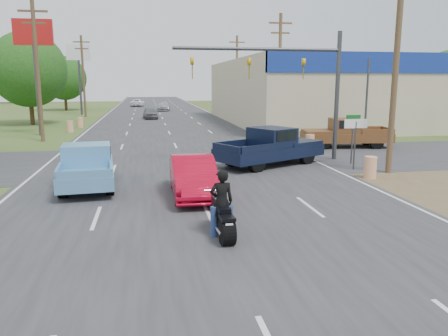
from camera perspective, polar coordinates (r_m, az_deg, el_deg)
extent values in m
cube|color=#2D2D30|center=(46.15, -7.70, 5.69)|extent=(15.00, 180.00, 0.02)
cube|color=#2D2D30|center=(24.37, -5.43, 0.96)|extent=(120.00, 10.00, 0.02)
cube|color=#B7A88C|center=(57.09, 26.72, 8.95)|extent=(50.00, 28.00, 6.60)
cylinder|color=#4C3823|center=(22.10, 21.52, 12.22)|extent=(0.28, 0.28, 10.00)
cylinder|color=#4C3823|center=(38.65, 7.26, 12.08)|extent=(0.28, 0.28, 10.00)
cube|color=#4C3823|center=(38.95, 7.42, 18.27)|extent=(2.00, 0.14, 0.14)
cube|color=#4C3823|center=(38.86, 7.39, 17.10)|extent=(1.60, 0.14, 0.14)
cylinder|color=#4C3823|center=(56.09, 1.70, 11.82)|extent=(0.28, 0.28, 10.00)
cube|color=#4C3823|center=(56.30, 1.72, 16.10)|extent=(2.00, 0.14, 0.14)
cube|color=#4C3823|center=(56.24, 1.72, 15.29)|extent=(1.60, 0.14, 0.14)
cylinder|color=#4C3823|center=(34.76, -23.17, 11.42)|extent=(0.28, 0.28, 10.00)
cube|color=#4C3823|center=(35.10, -23.72, 18.27)|extent=(2.00, 0.14, 0.14)
cube|color=#4C3823|center=(35.00, -23.61, 16.97)|extent=(1.60, 0.14, 0.14)
cylinder|color=#4C3823|center=(58.41, -17.90, 11.28)|extent=(0.28, 0.28, 10.00)
cube|color=#4C3823|center=(58.62, -18.15, 15.38)|extent=(2.00, 0.14, 0.14)
cube|color=#4C3823|center=(58.56, -18.10, 14.60)|extent=(1.60, 0.14, 0.14)
cylinder|color=#422D19|center=(49.37, -23.83, 7.07)|extent=(0.44, 0.44, 3.24)
sphere|color=#174C15|center=(49.31, -24.20, 11.66)|extent=(7.56, 7.56, 7.56)
cylinder|color=#422D19|center=(73.01, -19.97, 8.21)|extent=(0.44, 0.44, 2.88)
sphere|color=#174C15|center=(72.96, -20.16, 10.96)|extent=(6.72, 6.72, 6.72)
cylinder|color=#422D19|center=(94.91, 27.08, 8.40)|extent=(0.44, 0.44, 3.60)
cylinder|color=#422D19|center=(105.87, 7.57, 9.60)|extent=(0.44, 0.44, 3.42)
sphere|color=#174C15|center=(105.85, 7.63, 11.87)|extent=(7.98, 7.98, 7.98)
cylinder|color=#422D19|center=(104.78, -25.94, 8.68)|extent=(0.44, 0.44, 3.78)
sphere|color=#174C15|center=(104.78, -26.16, 11.20)|extent=(8.82, 8.82, 8.82)
cylinder|color=orange|center=(20.82, 18.55, 0.07)|extent=(0.56, 0.56, 1.00)
cylinder|color=orange|center=(28.61, 11.16, 3.30)|extent=(0.56, 0.56, 1.00)
cylinder|color=orange|center=(40.63, -19.45, 5.13)|extent=(0.56, 0.56, 1.00)
cylinder|color=orange|center=(44.52, -18.25, 5.67)|extent=(0.56, 0.56, 1.00)
cylinder|color=#3F3F44|center=(38.88, -23.26, 10.54)|extent=(0.30, 0.30, 9.00)
cube|color=#B21414|center=(39.07, -23.69, 15.96)|extent=(3.00, 0.35, 2.00)
cylinder|color=#3F3F44|center=(62.51, -18.31, 10.75)|extent=(0.30, 0.30, 9.00)
cube|color=white|center=(62.63, -18.52, 14.13)|extent=(3.00, 0.35, 2.00)
cylinder|color=#3F3F44|center=(22.54, 16.70, 2.79)|extent=(0.08, 0.08, 2.40)
cube|color=white|center=(22.42, 16.85, 5.57)|extent=(1.20, 0.05, 0.45)
cylinder|color=#3F3F44|center=(24.14, 16.38, 3.33)|extent=(0.08, 0.08, 2.40)
cube|color=#0C591E|center=(24.01, 16.55, 6.40)|extent=(0.80, 0.04, 0.22)
cylinder|color=#3F3F44|center=(25.18, 14.53, 8.98)|extent=(0.24, 0.24, 7.00)
cylinder|color=#3F3F44|center=(23.73, 4.53, 15.23)|extent=(9.00, 0.18, 0.18)
imported|color=gold|center=(24.44, 10.37, 13.91)|extent=(0.18, 0.40, 1.10)
imported|color=gold|center=(23.58, 3.30, 14.18)|extent=(0.18, 0.40, 1.10)
imported|color=gold|center=(23.08, -4.20, 14.23)|extent=(0.18, 0.40, 1.10)
imported|color=#B90822|center=(16.63, -4.03, -1.13)|extent=(1.62, 4.61, 1.52)
cylinder|color=black|center=(11.75, 0.41, -8.33)|extent=(0.39, 0.75, 0.73)
cylinder|color=black|center=(13.24, -1.20, -6.08)|extent=(0.17, 0.74, 0.73)
cube|color=black|center=(12.42, -0.47, -5.69)|extent=(0.31, 1.34, 0.33)
cube|color=black|center=(12.62, -0.75, -4.37)|extent=(0.32, 0.62, 0.24)
cube|color=black|center=(12.06, -0.13, -5.33)|extent=(0.36, 0.63, 0.11)
cylinder|color=white|center=(12.87, -1.06, -2.89)|extent=(0.72, 0.09, 0.06)
cube|color=white|center=(11.44, 0.70, -7.58)|extent=(0.20, 0.03, 0.13)
imported|color=black|center=(12.21, -0.32, -4.87)|extent=(0.69, 0.47, 1.83)
cylinder|color=black|center=(20.64, -19.61, -0.34)|extent=(0.38, 0.85, 0.83)
cylinder|color=black|center=(20.56, -14.79, -0.10)|extent=(0.38, 0.85, 0.83)
cylinder|color=black|center=(17.49, -20.39, -2.36)|extent=(0.38, 0.85, 0.83)
cylinder|color=black|center=(17.40, -14.70, -2.09)|extent=(0.38, 0.85, 0.83)
cube|color=#5E9AC9|center=(18.96, -17.40, -0.47)|extent=(2.52, 5.53, 0.54)
cube|color=#5E9AC9|center=(20.48, -17.30, 1.34)|extent=(2.13, 2.20, 0.19)
cube|color=#5E9AC9|center=(18.94, -17.51, 1.68)|extent=(2.03, 1.77, 0.88)
cube|color=black|center=(18.92, -17.54, 2.14)|extent=(2.05, 1.45, 0.47)
cube|color=#5E9AC9|center=(16.29, -17.82, -0.84)|extent=(1.90, 0.25, 0.31)
cylinder|color=black|center=(24.93, 7.46, 2.19)|extent=(0.97, 0.73, 0.92)
cylinder|color=black|center=(23.63, 10.76, 1.60)|extent=(0.97, 0.73, 0.92)
cylinder|color=black|center=(22.57, 1.03, 1.36)|extent=(0.97, 0.73, 0.92)
cylinder|color=black|center=(21.12, 4.30, 0.65)|extent=(0.97, 0.73, 0.92)
cube|color=black|center=(22.98, 6.02, 2.11)|extent=(6.34, 4.79, 0.60)
cube|color=black|center=(24.18, 9.11, 3.38)|extent=(3.02, 2.98, 0.21)
cube|color=black|center=(22.95, 6.28, 4.06)|extent=(2.56, 2.70, 0.97)
cube|color=black|center=(22.93, 6.29, 4.48)|extent=(2.27, 2.57, 0.52)
cube|color=black|center=(21.02, 0.27, 2.60)|extent=(1.06, 1.91, 0.34)
cylinder|color=black|center=(29.09, 12.92, 3.25)|extent=(0.93, 0.45, 0.89)
cylinder|color=black|center=(30.88, 12.00, 3.73)|extent=(0.93, 0.45, 0.89)
cylinder|color=black|center=(30.20, 19.31, 3.18)|extent=(0.93, 0.45, 0.89)
cylinder|color=black|center=(31.93, 18.07, 3.66)|extent=(0.93, 0.45, 0.89)
cube|color=brown|center=(30.45, 15.64, 3.92)|extent=(6.04, 2.97, 0.58)
cube|color=brown|center=(29.91, 12.49, 4.66)|extent=(2.46, 2.39, 0.20)
cube|color=brown|center=(30.33, 15.50, 5.35)|extent=(1.99, 2.26, 0.95)
cube|color=black|center=(30.32, 15.52, 5.66)|extent=(1.65, 2.26, 0.50)
cube|color=brown|center=(31.40, 20.63, 4.65)|extent=(0.36, 2.05, 0.33)
imported|color=slate|center=(53.59, -9.60, 7.09)|extent=(1.88, 4.10, 1.36)
imported|color=#A5A6AA|center=(68.55, -7.90, 7.98)|extent=(2.31, 4.83, 1.36)
imported|color=white|center=(82.07, -11.22, 8.35)|extent=(2.64, 4.93, 1.32)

